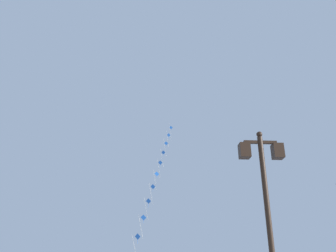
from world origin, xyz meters
The scene contains 2 objects.
twin_lantern_lamp_post centered at (2.85, 8.04, 3.42)m, with size 1.18×0.28×4.96m.
kite_train centered at (0.39, 29.96, 9.09)m, with size 4.25×15.93×17.52m.
Camera 1 is at (-0.12, -0.75, 1.36)m, focal length 37.66 mm.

